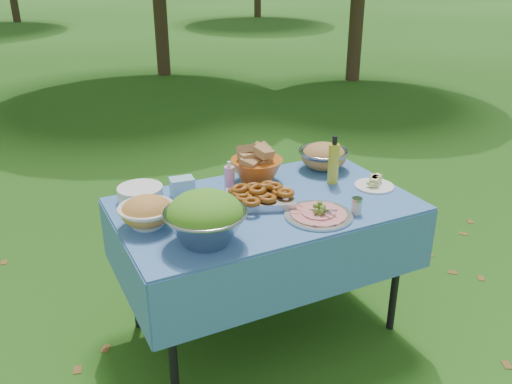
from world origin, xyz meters
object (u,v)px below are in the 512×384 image
pasta_bowl_steel (324,156)px  charcuterie_platter (319,209)px  picnic_table (264,268)px  plate_stack (140,194)px  salad_bowl (205,218)px  bread_bowl (257,164)px  oil_bottle (334,160)px

pasta_bowl_steel → charcuterie_platter: (-0.36, -0.52, -0.04)m
picnic_table → plate_stack: 0.75m
picnic_table → salad_bowl: (-0.41, -0.24, 0.50)m
pasta_bowl_steel → salad_bowl: bearing=-151.1°
salad_bowl → pasta_bowl_steel: salad_bowl is taller
bread_bowl → charcuterie_platter: size_ratio=0.87×
salad_bowl → bread_bowl: 0.73m
plate_stack → oil_bottle: 1.03m
picnic_table → pasta_bowl_steel: 0.74m
picnic_table → salad_bowl: bearing=-149.6°
bread_bowl → oil_bottle: 0.41m
picnic_table → pasta_bowl_steel: size_ratio=5.18×
picnic_table → pasta_bowl_steel: (0.52, 0.27, 0.46)m
plate_stack → charcuterie_platter: size_ratio=0.70×
pasta_bowl_steel → charcuterie_platter: size_ratio=0.87×
bread_bowl → pasta_bowl_steel: 0.43m
salad_bowl → charcuterie_platter: size_ratio=1.10×
plate_stack → bread_bowl: bearing=-2.5°
plate_stack → picnic_table: bearing=-29.3°
charcuterie_platter → oil_bottle: size_ratio=1.23×
plate_stack → pasta_bowl_steel: pasta_bowl_steel is taller
picnic_table → plate_stack: bearing=150.7°
picnic_table → oil_bottle: oil_bottle is taller
bread_bowl → pasta_bowl_steel: bread_bowl is taller
picnic_table → plate_stack: size_ratio=6.42×
plate_stack → bread_bowl: 0.64m
bread_bowl → oil_bottle: oil_bottle is taller
charcuterie_platter → salad_bowl: bearing=179.4°
charcuterie_platter → oil_bottle: 0.44m
plate_stack → pasta_bowl_steel: 1.07m
plate_stack → oil_bottle: oil_bottle is taller
bread_bowl → salad_bowl: bearing=-134.2°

